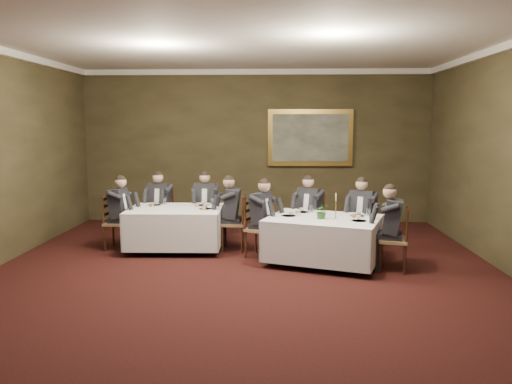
# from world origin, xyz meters

# --- Properties ---
(ground) EXTENTS (10.00, 10.00, 0.00)m
(ground) POSITION_xyz_m (0.00, 0.00, 0.00)
(ground) COLOR black
(ground) RESTS_ON ground
(ceiling) EXTENTS (8.00, 10.00, 0.10)m
(ceiling) POSITION_xyz_m (0.00, 0.00, 3.50)
(ceiling) COLOR silver
(ceiling) RESTS_ON back_wall
(back_wall) EXTENTS (8.00, 0.10, 3.50)m
(back_wall) POSITION_xyz_m (0.00, 5.00, 1.75)
(back_wall) COLOR #2F2A17
(back_wall) RESTS_ON ground
(front_wall) EXTENTS (8.00, 0.10, 3.50)m
(front_wall) POSITION_xyz_m (0.00, -5.00, 1.75)
(front_wall) COLOR #2F2A17
(front_wall) RESTS_ON ground
(crown_molding) EXTENTS (8.00, 10.00, 0.12)m
(crown_molding) POSITION_xyz_m (0.00, 0.00, 3.44)
(crown_molding) COLOR white
(crown_molding) RESTS_ON back_wall
(table_main) EXTENTS (2.12, 1.86, 0.67)m
(table_main) POSITION_xyz_m (1.25, 1.45, 0.45)
(table_main) COLOR black
(table_main) RESTS_ON ground
(table_second) EXTENTS (1.71, 1.32, 0.67)m
(table_second) POSITION_xyz_m (-1.35, 2.26, 0.45)
(table_second) COLOR black
(table_second) RESTS_ON ground
(chair_main_backleft) EXTENTS (0.60, 0.59, 1.00)m
(chair_main_backleft) POSITION_xyz_m (1.10, 2.47, 0.28)
(chair_main_backleft) COLOR olive
(chair_main_backleft) RESTS_ON ground
(diner_main_backleft) EXTENTS (0.59, 0.62, 1.35)m
(diner_main_backleft) POSITION_xyz_m (1.09, 2.46, 0.51)
(diner_main_backleft) COLOR black
(diner_main_backleft) RESTS_ON chair_main_backleft
(chair_main_backright) EXTENTS (0.59, 0.58, 1.00)m
(chair_main_backright) POSITION_xyz_m (2.00, 2.16, 0.28)
(chair_main_backright) COLOR olive
(chair_main_backright) RESTS_ON ground
(diner_main_backright) EXTENTS (0.58, 0.61, 1.35)m
(diner_main_backright) POSITION_xyz_m (2.00, 2.15, 0.51)
(diner_main_backright) COLOR black
(diner_main_backright) RESTS_ON chair_main_backright
(chair_main_endleft) EXTENTS (0.57, 0.58, 1.00)m
(chair_main_endleft) POSITION_xyz_m (0.19, 1.82, 0.28)
(chair_main_endleft) COLOR olive
(chair_main_endleft) RESTS_ON ground
(diner_main_endleft) EXTENTS (0.61, 0.57, 1.35)m
(diner_main_endleft) POSITION_xyz_m (0.20, 1.82, 0.51)
(diner_main_endleft) COLOR black
(diner_main_endleft) RESTS_ON chair_main_endleft
(chair_main_endright) EXTENTS (0.51, 0.53, 1.00)m
(chair_main_endright) POSITION_xyz_m (2.31, 1.08, 0.28)
(chair_main_endright) COLOR olive
(chair_main_endright) RESTS_ON ground
(diner_main_endright) EXTENTS (0.56, 0.50, 1.35)m
(diner_main_endright) POSITION_xyz_m (2.30, 1.09, 0.51)
(diner_main_endright) COLOR black
(diner_main_endright) RESTS_ON chair_main_endright
(chair_sec_backleft) EXTENTS (0.52, 0.51, 1.00)m
(chair_sec_backleft) POSITION_xyz_m (-1.82, 3.12, 0.28)
(chair_sec_backleft) COLOR olive
(chair_sec_backleft) RESTS_ON ground
(diner_sec_backleft) EXTENTS (0.49, 0.56, 1.35)m
(diner_sec_backleft) POSITION_xyz_m (-1.82, 3.11, 0.51)
(diner_sec_backleft) COLOR black
(diner_sec_backleft) RESTS_ON chair_sec_backleft
(chair_sec_backright) EXTENTS (0.45, 0.43, 1.00)m
(chair_sec_backright) POSITION_xyz_m (-0.92, 3.14, 0.28)
(chair_sec_backright) COLOR olive
(chair_sec_backright) RESTS_ON ground
(diner_sec_backright) EXTENTS (0.43, 0.49, 1.35)m
(diner_sec_backright) POSITION_xyz_m (-0.92, 3.13, 0.51)
(diner_sec_backright) COLOR black
(diner_sec_backright) RESTS_ON chair_sec_backright
(chair_sec_endright) EXTENTS (0.44, 0.46, 1.00)m
(chair_sec_endright) POSITION_xyz_m (-0.28, 2.29, 0.28)
(chair_sec_endright) COLOR olive
(chair_sec_endright) RESTS_ON ground
(diner_sec_endright) EXTENTS (0.50, 0.44, 1.35)m
(diner_sec_endright) POSITION_xyz_m (-0.30, 2.29, 0.51)
(diner_sec_endright) COLOR black
(diner_sec_endright) RESTS_ON chair_sec_endright
(chair_sec_endleft) EXTENTS (0.46, 0.48, 1.00)m
(chair_sec_endleft) POSITION_xyz_m (-2.42, 2.24, 0.28)
(chair_sec_endleft) COLOR olive
(chair_sec_endleft) RESTS_ON ground
(diner_sec_endleft) EXTENTS (0.52, 0.45, 1.35)m
(diner_sec_endleft) POSITION_xyz_m (-2.41, 2.24, 0.51)
(diner_sec_endleft) COLOR black
(diner_sec_endleft) RESTS_ON chair_sec_endleft
(centerpiece) EXTENTS (0.25, 0.23, 0.26)m
(centerpiece) POSITION_xyz_m (1.21, 1.36, 0.90)
(centerpiece) COLOR #2D5926
(centerpiece) RESTS_ON table_main
(candlestick) EXTENTS (0.06, 0.06, 0.43)m
(candlestick) POSITION_xyz_m (1.44, 1.41, 0.92)
(candlestick) COLOR #AE8535
(candlestick) RESTS_ON table_main
(place_setting_table_main) EXTENTS (0.33, 0.31, 0.14)m
(place_setting_table_main) POSITION_xyz_m (0.97, 1.99, 0.80)
(place_setting_table_main) COLOR white
(place_setting_table_main) RESTS_ON table_main
(place_setting_table_second) EXTENTS (0.33, 0.31, 0.14)m
(place_setting_table_second) POSITION_xyz_m (-1.76, 2.63, 0.80)
(place_setting_table_second) COLOR white
(place_setting_table_second) RESTS_ON table_second
(painting) EXTENTS (1.94, 0.09, 1.29)m
(painting) POSITION_xyz_m (1.25, 4.94, 1.96)
(painting) COLOR #BC8D44
(painting) RESTS_ON back_wall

